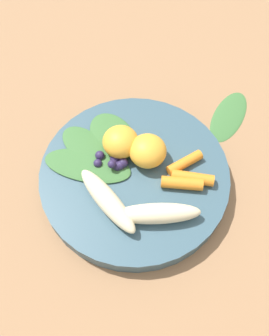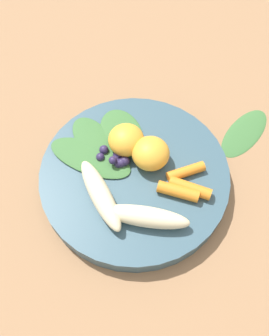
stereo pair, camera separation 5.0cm
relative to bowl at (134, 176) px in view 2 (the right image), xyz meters
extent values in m
plane|color=#99704C|center=(0.00, 0.00, -0.01)|extent=(2.40, 2.40, 0.00)
cylinder|color=#385666|center=(0.00, 0.00, 0.00)|extent=(0.28, 0.28, 0.03)
ellipsoid|color=beige|center=(0.08, -0.02, 0.03)|extent=(0.09, 0.11, 0.03)
ellipsoid|color=beige|center=(0.02, -0.06, 0.03)|extent=(0.12, 0.03, 0.03)
ellipsoid|color=#F4A833|center=(-0.04, 0.01, 0.03)|extent=(0.05, 0.05, 0.04)
ellipsoid|color=#F4A833|center=(-0.01, 0.03, 0.03)|extent=(0.05, 0.05, 0.04)
cylinder|color=orange|center=(0.06, 0.04, 0.02)|extent=(0.05, 0.05, 0.02)
cylinder|color=orange|center=(0.06, 0.06, 0.02)|extent=(0.05, 0.05, 0.02)
cylinder|color=orange|center=(0.03, 0.07, 0.02)|extent=(0.02, 0.06, 0.01)
sphere|color=#2D234C|center=(-0.02, -0.01, 0.02)|extent=(0.01, 0.01, 0.01)
sphere|color=#2D234C|center=(-0.05, -0.03, 0.02)|extent=(0.01, 0.01, 0.01)
sphere|color=#2D234C|center=(-0.03, -0.01, 0.02)|extent=(0.01, 0.01, 0.01)
sphere|color=#2D234C|center=(-0.04, -0.04, 0.02)|extent=(0.01, 0.01, 0.01)
sphere|color=#2D234C|center=(-0.03, -0.01, 0.02)|extent=(0.01, 0.01, 0.01)
sphere|color=#2D234C|center=(-0.03, -0.02, 0.02)|extent=(0.01, 0.01, 0.01)
sphere|color=#2D234C|center=(-0.02, -0.02, 0.03)|extent=(0.01, 0.01, 0.01)
sphere|color=#2D234C|center=(-0.02, -0.02, 0.02)|extent=(0.01, 0.01, 0.01)
sphere|color=#2D234C|center=(-0.02, -0.01, 0.02)|extent=(0.01, 0.01, 0.01)
ellipsoid|color=#3D7038|center=(-0.07, 0.01, 0.02)|extent=(0.10, 0.07, 0.01)
ellipsoid|color=#3D7038|center=(-0.08, -0.03, 0.02)|extent=(0.10, 0.07, 0.01)
ellipsoid|color=#3D7038|center=(-0.05, -0.05, 0.02)|extent=(0.13, 0.13, 0.01)
ellipsoid|color=#3D7038|center=(-0.01, 0.20, -0.01)|extent=(0.10, 0.13, 0.01)
camera|label=1|loc=(0.20, -0.15, 0.46)|focal=37.78mm
camera|label=2|loc=(0.23, -0.10, 0.46)|focal=37.78mm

